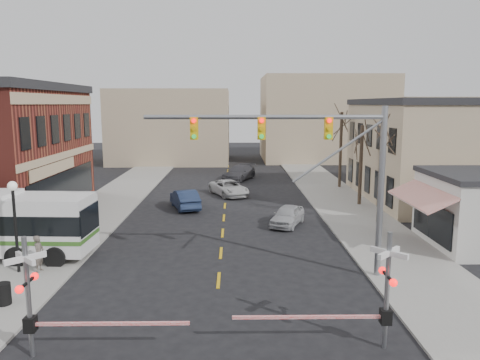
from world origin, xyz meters
name	(u,v)px	position (x,y,z in m)	size (l,w,h in m)	color
ground	(217,298)	(0.00, 0.00, 0.00)	(160.00, 160.00, 0.00)	black
sidewalk_west	(112,200)	(-9.50, 20.00, 0.06)	(5.00, 60.00, 0.12)	gray
sidewalk_east	(337,200)	(9.50, 20.00, 0.06)	(5.00, 60.00, 0.12)	gray
tree_east_a	(381,174)	(10.50, 12.00, 3.50)	(0.28, 0.28, 6.75)	#382B21
tree_east_b	(361,165)	(10.80, 18.00, 3.27)	(0.28, 0.28, 6.30)	#382B21
tree_east_c	(341,150)	(11.00, 26.00, 3.72)	(0.28, 0.28, 7.20)	#382B21
traffic_signal_mast	(318,155)	(4.51, 2.30, 5.78)	(10.86, 0.30, 8.00)	gray
rr_crossing_west	(42,298)	(-5.40, -4.50, 1.97)	(5.60, 1.36, 4.00)	gray
rr_crossing_east	(374,292)	(5.32, -4.12, 1.97)	(5.60, 1.36, 4.00)	gray
street_lamp	(14,208)	(-9.60, 2.92, 3.26)	(0.44, 0.44, 4.41)	black
trash_bin	(3,294)	(-8.54, -0.77, 0.56)	(0.60, 0.60, 0.88)	black
car_a	(287,215)	(4.32, 11.90, 0.67)	(1.59, 3.95, 1.35)	#A4A5A9
car_b	(185,199)	(-3.10, 17.10, 0.75)	(1.60, 4.58, 1.51)	#19243F
car_c	(229,188)	(0.28, 22.30, 0.68)	(2.26, 4.89, 1.36)	#B3B3B3
car_d	(239,173)	(1.29, 31.01, 0.78)	(2.18, 5.35, 1.55)	#39383C
pedestrian_near	(39,254)	(-8.62, 2.99, 1.01)	(0.65, 0.42, 1.77)	#594F47
pedestrian_far	(31,230)	(-10.69, 7.01, 1.07)	(0.92, 0.72, 1.90)	#383760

